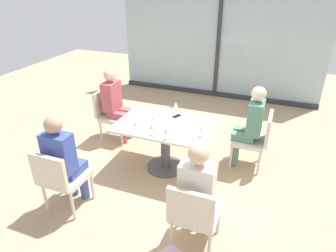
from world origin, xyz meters
TOP-DOWN VIEW (x-y plane):
  - ground_plane at (0.00, 0.00)m, footprint 12.00×12.00m
  - window_wall_backdrop at (0.00, 3.20)m, footprint 4.54×0.10m
  - dining_table_main at (0.00, 0.00)m, footprint 1.36×0.92m
  - chair_front_right at (0.81, -1.29)m, footprint 0.46×0.50m
  - chair_far_left at (-1.21, 0.51)m, footprint 0.50×0.46m
  - chair_far_right at (1.21, 0.51)m, footprint 0.50×0.46m
  - chair_front_left at (-0.81, -1.29)m, footprint 0.46×0.50m
  - person_front_right at (0.81, -1.18)m, footprint 0.34×0.39m
  - person_far_left at (-1.10, 0.51)m, footprint 0.39×0.34m
  - person_far_right at (1.10, 0.51)m, footprint 0.39×0.34m
  - person_front_left at (-0.81, -1.18)m, footprint 0.34×0.39m
  - wine_glass_0 at (0.17, -0.39)m, footprint 0.07×0.07m
  - wine_glass_1 at (-0.04, -0.35)m, footprint 0.07×0.07m
  - wine_glass_2 at (-0.20, 0.07)m, footprint 0.07×0.07m
  - wine_glass_3 at (0.57, -0.17)m, footprint 0.07×0.07m
  - wine_glass_4 at (0.01, 0.39)m, footprint 0.07×0.07m
  - coffee_cup at (-0.36, -0.15)m, footprint 0.08×0.08m
  - cell_phone_on_table at (0.06, 0.29)m, footprint 0.12×0.16m

SIDE VIEW (x-z plane):
  - ground_plane at x=0.00m, z-range 0.00..0.00m
  - chair_front_right at x=0.81m, z-range 0.06..0.93m
  - chair_far_left at x=-1.21m, z-range 0.06..0.93m
  - chair_far_right at x=1.21m, z-range 0.06..0.93m
  - chair_front_left at x=-0.81m, z-range 0.06..0.93m
  - dining_table_main at x=0.00m, z-range 0.19..0.92m
  - person_front_right at x=0.81m, z-range 0.07..1.33m
  - person_far_left at x=-1.10m, z-range 0.07..1.33m
  - person_far_right at x=1.10m, z-range 0.07..1.33m
  - person_front_left at x=-0.81m, z-range 0.07..1.33m
  - cell_phone_on_table at x=0.06m, z-range 0.73..0.74m
  - coffee_cup at x=-0.36m, z-range 0.73..0.82m
  - wine_glass_0 at x=0.17m, z-range 0.77..0.95m
  - wine_glass_1 at x=-0.04m, z-range 0.77..0.95m
  - wine_glass_2 at x=-0.20m, z-range 0.77..0.95m
  - wine_glass_3 at x=0.57m, z-range 0.77..0.95m
  - wine_glass_4 at x=0.01m, z-range 0.77..0.95m
  - window_wall_backdrop at x=0.00m, z-range -0.14..2.56m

